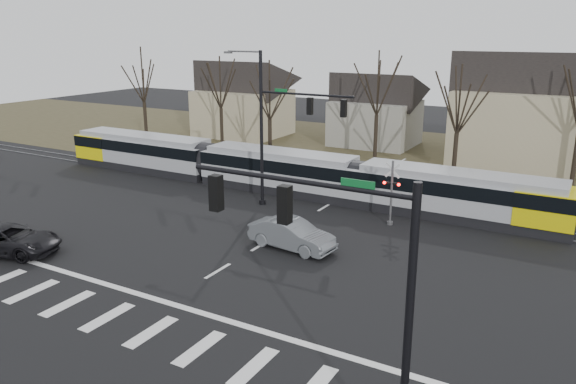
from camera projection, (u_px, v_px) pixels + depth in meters
The scene contains 16 objects.
ground at pixel (192, 286), 25.93m from camera, with size 140.00×140.00×0.00m, color black.
grass_verge at pixel (409, 157), 52.67m from camera, with size 140.00×28.00×0.01m, color #38331E.
crosswalk at pixel (129, 324), 22.59m from camera, with size 27.00×2.60×0.01m.
stop_line at pixel (166, 302), 24.43m from camera, with size 28.00×0.35×0.01m, color silver.
lane_dashes at pixel (337, 199), 39.30m from camera, with size 0.18×30.00×0.01m.
rail_pair at pixel (336, 200), 39.12m from camera, with size 90.00×1.52×0.06m.
tram at pixel (278, 169), 41.13m from camera, with size 39.69×2.95×3.01m.
sedan at pixel (292, 234), 30.26m from camera, with size 5.04×2.23×1.61m, color slate.
suv at pixel (9, 239), 29.68m from camera, with size 5.94×4.03×1.51m, color black.
signal_pole_near_right at pixel (341, 277), 14.69m from camera, with size 6.72×0.44×8.00m.
signal_pole_far at pixel (282, 123), 35.94m from camera, with size 9.28×0.44×10.20m.
rail_crossing_signal at pixel (391, 195), 33.72m from camera, with size 1.08×0.36×4.00m.
tree_row at pixel (413, 113), 45.32m from camera, with size 59.20×7.20×10.00m.
house_a at pixel (243, 95), 62.60m from camera, with size 9.72×8.64×8.60m.
house_b at pixel (376, 106), 57.29m from camera, with size 8.64×7.56×7.65m.
house_c at pixel (519, 106), 47.78m from camera, with size 10.80×8.64×10.10m.
Camera 1 is at (15.58, -18.42, 11.37)m, focal length 35.00 mm.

